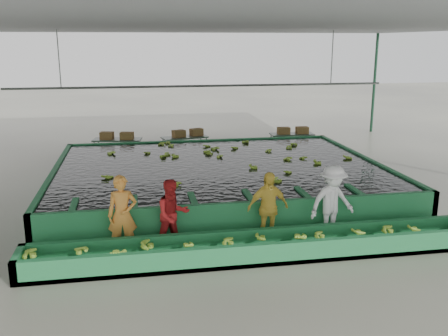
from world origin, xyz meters
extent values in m
plane|color=gray|center=(0.00, 0.00, 0.00)|extent=(80.00, 80.00, 0.00)
cube|color=gray|center=(0.00, 0.00, 5.00)|extent=(20.00, 22.00, 0.04)
cube|color=black|center=(0.00, 1.50, 0.85)|extent=(9.70, 7.70, 0.00)
cylinder|color=#59605B|center=(0.00, 5.00, 3.00)|extent=(0.08, 0.08, 14.00)
cylinder|color=#59605B|center=(-5.00, 5.00, 4.00)|extent=(0.04, 0.04, 2.00)
cylinder|color=#59605B|center=(5.00, 5.00, 4.00)|extent=(0.04, 0.04, 2.00)
imported|color=orange|center=(-2.87, -2.80, 0.89)|extent=(0.65, 0.43, 1.78)
imported|color=red|center=(-1.77, -2.80, 0.82)|extent=(0.94, 0.83, 1.64)
imported|color=#FAD74A|center=(0.43, -2.80, 0.85)|extent=(1.05, 0.55, 1.71)
imported|color=white|center=(2.00, -2.80, 0.90)|extent=(1.28, 0.90, 1.80)
camera|label=1|loc=(-2.51, -13.38, 4.57)|focal=40.00mm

